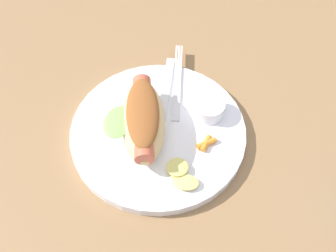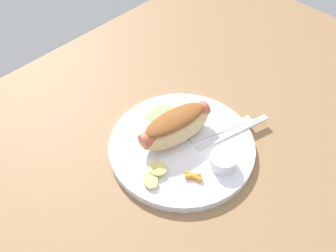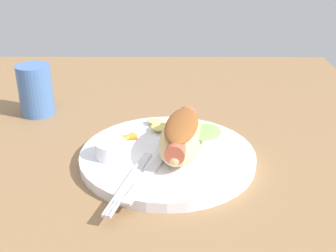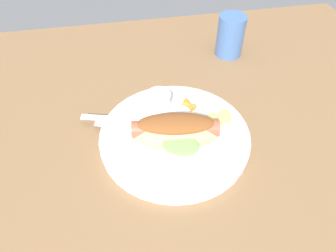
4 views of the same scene
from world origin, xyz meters
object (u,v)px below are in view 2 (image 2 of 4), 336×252
object	(u,v)px
hot_dog	(175,125)
sauce_ramekin	(223,162)
plate	(182,146)
chips_pile	(155,174)
knife	(221,129)
fork	(232,133)
carrot_garnish	(193,176)

from	to	relation	value
hot_dog	sauce_ramekin	size ratio (longest dim) A/B	3.30
plate	chips_pile	world-z (taller)	chips_pile
hot_dog	knife	world-z (taller)	hot_dog
chips_pile	knife	bearing A→B (deg)	-4.91
hot_dog	fork	xyz separation A→B (cm)	(8.19, -7.32, -2.94)
plate	knife	xyz separation A→B (cm)	(7.80, -3.04, 0.98)
hot_dog	chips_pile	xyz separation A→B (cm)	(-8.94, -3.84, -2.53)
sauce_ramekin	chips_pile	world-z (taller)	sauce_ramekin
chips_pile	carrot_garnish	xyz separation A→B (cm)	(4.36, -4.95, -0.17)
knife	carrot_garnish	distance (cm)	12.55
hot_dog	fork	size ratio (longest dim) A/B	0.99
hot_dog	sauce_ramekin	world-z (taller)	hot_dog
sauce_ramekin	carrot_garnish	distance (cm)	5.89
plate	sauce_ramekin	distance (cm)	8.91
hot_dog	knife	distance (cm)	9.59
plate	sauce_ramekin	size ratio (longest dim) A/B	5.67
hot_dog	carrot_garnish	xyz separation A→B (cm)	(-4.58, -8.78, -2.70)
fork	carrot_garnish	world-z (taller)	carrot_garnish
chips_pile	sauce_ramekin	bearing A→B (deg)	-35.24
hot_dog	fork	world-z (taller)	hot_dog
plate	hot_dog	size ratio (longest dim) A/B	1.72
plate	carrot_garnish	size ratio (longest dim) A/B	8.41
hot_dog	chips_pile	size ratio (longest dim) A/B	2.48
plate	knife	bearing A→B (deg)	-21.28
knife	chips_pile	xyz separation A→B (cm)	(-16.40, 1.41, 0.44)
knife	carrot_garnish	size ratio (longest dim) A/B	4.10
carrot_garnish	fork	bearing A→B (deg)	6.54
sauce_ramekin	hot_dog	bearing A→B (deg)	94.77
sauce_ramekin	chips_pile	size ratio (longest dim) A/B	0.75
chips_pile	carrot_garnish	bearing A→B (deg)	-48.62
fork	knife	size ratio (longest dim) A/B	1.20
hot_dog	plate	bearing A→B (deg)	-89.66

